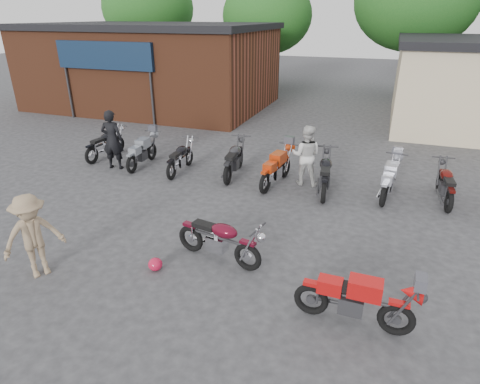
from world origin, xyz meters
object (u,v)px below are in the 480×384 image
(person_tan, at_px, (33,236))
(row_bike_6, at_px, (390,178))
(person_light, at_px, (306,155))
(row_bike_1, at_px, (142,150))
(helmet, at_px, (155,264))
(sportbike, at_px, (356,297))
(row_bike_0, at_px, (105,143))
(row_bike_3, at_px, (234,158))
(row_bike_7, at_px, (446,182))
(row_bike_4, at_px, (276,166))
(vintage_motorcycle, at_px, (220,237))
(row_bike_2, at_px, (180,156))
(person_dark, at_px, (112,140))
(row_bike_5, at_px, (325,172))

(person_tan, height_order, row_bike_6, person_tan)
(person_light, relative_size, row_bike_1, 0.95)
(person_tan, bearing_deg, row_bike_1, 46.47)
(helmet, bearing_deg, row_bike_6, 51.28)
(sportbike, distance_m, row_bike_0, 10.71)
(row_bike_3, xyz_separation_m, row_bike_6, (4.61, -0.02, -0.03))
(row_bike_3, bearing_deg, row_bike_7, -94.58)
(row_bike_4, distance_m, row_bike_7, 4.62)
(vintage_motorcycle, height_order, row_bike_0, vintage_motorcycle)
(sportbike, distance_m, row_bike_2, 7.96)
(person_dark, relative_size, person_light, 1.08)
(person_light, bearing_deg, vintage_motorcycle, 78.57)
(sportbike, height_order, row_bike_3, row_bike_3)
(person_dark, bearing_deg, row_bike_0, -50.52)
(row_bike_3, height_order, row_bike_4, row_bike_3)
(row_bike_6, xyz_separation_m, row_bike_7, (1.43, 0.18, -0.01))
(row_bike_3, relative_size, row_bike_6, 1.05)
(person_dark, relative_size, row_bike_6, 1.00)
(vintage_motorcycle, relative_size, helmet, 6.74)
(person_light, xyz_separation_m, row_bike_1, (-5.44, -0.30, -0.35))
(sportbike, relative_size, row_bike_3, 0.92)
(helmet, distance_m, row_bike_0, 7.54)
(helmet, distance_m, row_bike_4, 5.23)
(row_bike_3, xyz_separation_m, row_bike_5, (2.87, -0.28, 0.01))
(row_bike_1, bearing_deg, row_bike_7, -91.72)
(person_light, bearing_deg, person_dark, 5.71)
(person_tan, relative_size, row_bike_5, 0.82)
(row_bike_0, relative_size, row_bike_4, 0.95)
(row_bike_2, height_order, row_bike_6, row_bike_6)
(row_bike_0, bearing_deg, row_bike_7, -85.45)
(person_dark, relative_size, row_bike_3, 0.95)
(row_bike_0, relative_size, row_bike_5, 0.92)
(sportbike, relative_size, row_bike_1, 0.99)
(sportbike, height_order, helmet, sportbike)
(row_bike_2, height_order, row_bike_7, row_bike_7)
(row_bike_0, bearing_deg, row_bike_1, -95.53)
(row_bike_2, bearing_deg, row_bike_6, -90.72)
(row_bike_2, bearing_deg, sportbike, -134.82)
(row_bike_4, xyz_separation_m, row_bike_6, (3.17, 0.23, -0.02))
(person_light, distance_m, person_tan, 7.46)
(row_bike_0, height_order, row_bike_3, row_bike_3)
(row_bike_1, xyz_separation_m, row_bike_4, (4.64, -0.05, 0.03))
(row_bike_3, distance_m, row_bike_6, 4.61)
(person_dark, distance_m, row_bike_0, 1.29)
(person_light, height_order, person_tan, person_light)
(row_bike_2, height_order, row_bike_3, row_bike_3)
(row_bike_4, bearing_deg, row_bike_7, -75.96)
(helmet, distance_m, row_bike_6, 6.84)
(row_bike_4, bearing_deg, person_light, -57.23)
(person_light, bearing_deg, row_bike_0, -1.60)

